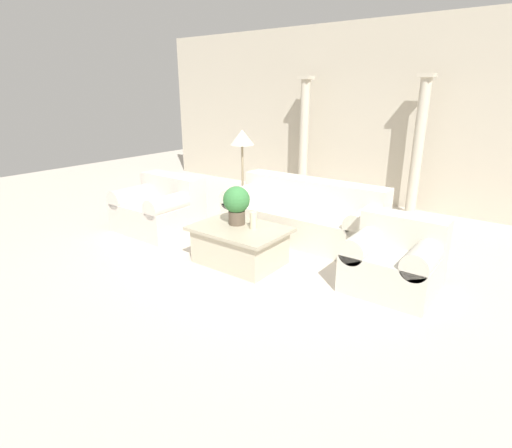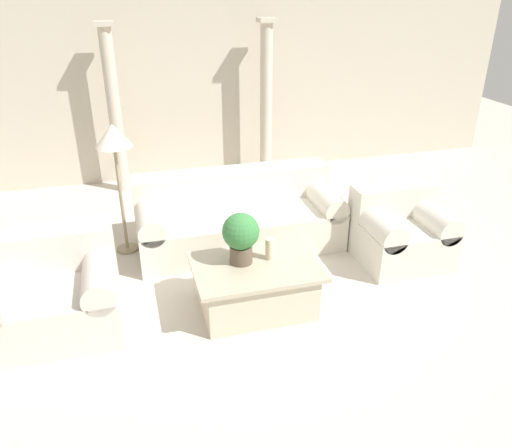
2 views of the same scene
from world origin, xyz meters
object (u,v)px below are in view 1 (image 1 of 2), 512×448
object	(u,v)px
coffee_table	(240,245)
armchair	(395,258)
sofa_long	(303,214)
loveseat	(161,207)
potted_plant	(237,203)
floor_lamp	(242,143)

from	to	relation	value
coffee_table	armchair	distance (m)	1.81
sofa_long	armchair	xyz separation A→B (m)	(1.60, -0.81, 0.01)
sofa_long	armchair	size ratio (longest dim) A/B	2.49
loveseat	potted_plant	distance (m)	1.71
coffee_table	floor_lamp	size ratio (longest dim) A/B	0.78
sofa_long	armchair	distance (m)	1.79
loveseat	potted_plant	xyz separation A→B (m)	(1.65, -0.18, 0.39)
floor_lamp	coffee_table	bearing A→B (deg)	-52.53
potted_plant	floor_lamp	xyz separation A→B (m)	(-1.00, 1.36, 0.51)
floor_lamp	sofa_long	bearing A→B (deg)	-7.04
coffee_table	armchair	bearing A→B (deg)	15.37
floor_lamp	armchair	bearing A→B (deg)	-18.79
floor_lamp	armchair	distance (m)	3.14
sofa_long	coffee_table	xyz separation A→B (m)	(-0.14, -1.29, -0.10)
sofa_long	coffee_table	bearing A→B (deg)	-96.19
sofa_long	floor_lamp	distance (m)	1.56
sofa_long	loveseat	bearing A→B (deg)	-151.58
coffee_table	potted_plant	size ratio (longest dim) A/B	2.37
sofa_long	coffee_table	size ratio (longest dim) A/B	1.99
loveseat	armchair	xyz separation A→B (m)	(3.50, 0.22, -0.01)
sofa_long	floor_lamp	xyz separation A→B (m)	(-1.25, 0.15, 0.91)
coffee_table	floor_lamp	distance (m)	2.08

